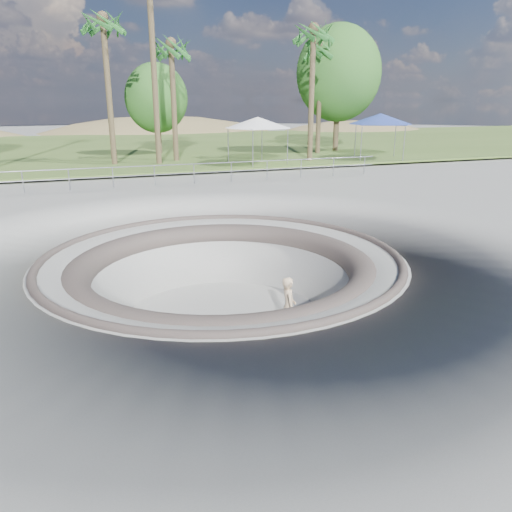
{
  "coord_description": "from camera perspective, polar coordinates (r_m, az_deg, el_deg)",
  "views": [
    {
      "loc": [
        -3.68,
        -13.08,
        4.26
      ],
      "look_at": [
        1.05,
        0.02,
        -0.1
      ],
      "focal_mm": 35.0,
      "sensor_mm": 36.0,
      "label": 1
    }
  ],
  "objects": [
    {
      "name": "canopy_white",
      "position": [
        33.11,
        0.19,
        14.99
      ],
      "size": [
        5.64,
        5.64,
        2.97
      ],
      "color": "gray",
      "rests_on": "ground"
    },
    {
      "name": "grass_strip",
      "position": [
        47.4,
        -15.65,
        11.87
      ],
      "size": [
        180.0,
        36.0,
        0.12
      ],
      "color": "#466227",
      "rests_on": "ground"
    },
    {
      "name": "palm_d",
      "position": [
        35.48,
        -9.67,
        22.17
      ],
      "size": [
        2.6,
        2.6,
        8.44
      ],
      "color": "brown",
      "rests_on": "ground"
    },
    {
      "name": "palm_b",
      "position": [
        34.33,
        -17.06,
        23.75
      ],
      "size": [
        2.6,
        2.6,
        9.64
      ],
      "color": "brown",
      "rests_on": "ground"
    },
    {
      "name": "bushy_tree_right",
      "position": [
        42.52,
        9.43,
        19.89
      ],
      "size": [
        6.83,
        6.21,
        9.86
      ],
      "color": "brown",
      "rests_on": "ground"
    },
    {
      "name": "canopy_blue",
      "position": [
        37.24,
        14.02,
        14.95
      ],
      "size": [
        5.67,
        5.67,
        3.1
      ],
      "color": "gray",
      "rests_on": "ground"
    },
    {
      "name": "bushy_tree_mid",
      "position": [
        40.26,
        -11.32,
        17.26
      ],
      "size": [
        4.73,
        4.3,
        6.82
      ],
      "color": "brown",
      "rests_on": "ground"
    },
    {
      "name": "safety_railing",
      "position": [
        25.6,
        -11.52,
        9.02
      ],
      "size": [
        25.0,
        0.06,
        1.03
      ],
      "color": "gray",
      "rests_on": "ground"
    },
    {
      "name": "skater",
      "position": [
        13.36,
        3.73,
        -5.83
      ],
      "size": [
        0.51,
        0.67,
        1.65
      ],
      "primitive_type": "imported",
      "rotation": [
        0.0,
        0.0,
        1.37
      ],
      "color": "#D5B389",
      "rests_on": "skateboard"
    },
    {
      "name": "ground",
      "position": [
        14.24,
        -3.94,
        -0.07
      ],
      "size": [
        180.0,
        180.0,
        0.0
      ],
      "primitive_type": "plane",
      "color": "gray",
      "rests_on": "ground"
    },
    {
      "name": "palm_e",
      "position": [
        35.38,
        6.58,
        23.67
      ],
      "size": [
        2.6,
        2.6,
        9.34
      ],
      "color": "brown",
      "rests_on": "ground"
    },
    {
      "name": "skateboard",
      "position": [
        13.71,
        3.66,
        -9.07
      ],
      "size": [
        0.74,
        0.26,
        0.08
      ],
      "color": "brown",
      "rests_on": "ground"
    },
    {
      "name": "distant_hills",
      "position": [
        71.54,
        -13.73,
        7.82
      ],
      "size": [
        103.2,
        45.0,
        28.6
      ],
      "color": "olive",
      "rests_on": "ground"
    },
    {
      "name": "palm_f",
      "position": [
        40.45,
        7.44,
        22.1
      ],
      "size": [
        2.6,
        2.6,
        8.78
      ],
      "color": "brown",
      "rests_on": "ground"
    },
    {
      "name": "skate_bowl",
      "position": [
        14.89,
        -3.8,
        -6.8
      ],
      "size": [
        14.0,
        14.0,
        4.1
      ],
      "color": "gray",
      "rests_on": "ground"
    }
  ]
}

